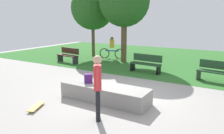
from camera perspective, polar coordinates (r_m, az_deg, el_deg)
The scene contains 12 objects.
ground_plane at distance 7.85m, azimuth 4.47°, elevation -7.63°, with size 28.00×28.00×0.00m, color #9E9993.
grass_lawn at distance 15.42m, azimuth 18.17°, elevation 1.77°, with size 26.60×11.59×0.01m, color #2D6B28.
concrete_ledge at distance 7.36m, azimuth -1.94°, elevation -6.82°, with size 3.05×0.93×0.53m, color gray.
backpack_on_ledge at distance 7.55m, azimuth -6.20°, elevation -2.99°, with size 0.28×0.20×0.32m, color #4C1E66.
skater_performing_trick at distance 5.77m, azimuth -3.76°, elevation -4.13°, with size 0.34×0.38×1.77m.
skateboard_by_ledge at distance 7.18m, azimuth -19.16°, elevation -9.72°, with size 0.50×0.81×0.08m.
park_bench_far_left at distance 14.05m, azimuth -11.35°, elevation 3.13°, with size 1.65×0.69×0.91m.
park_bench_far_right at distance 10.48m, azimuth 25.77°, elevation -0.99°, with size 1.65×0.70×0.91m.
park_bench_by_oak at distance 11.33m, azimuth 8.86°, elevation 1.03°, with size 1.63×0.59×0.91m.
tree_young_birch at distance 13.87m, azimuth 3.24°, elevation 16.65°, with size 3.10×3.10×5.30m.
tree_tall_oak at distance 16.03m, azimuth -5.08°, elevation 15.05°, with size 3.05×3.05×4.97m.
cyclist_on_bicycle at distance 15.21m, azimuth 0.00°, elevation 4.65°, with size 1.77×0.54×1.52m.
Camera 1 is at (3.24, -6.63, 2.69)m, focal length 35.00 mm.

